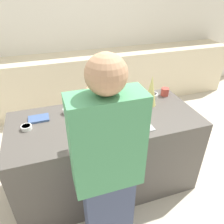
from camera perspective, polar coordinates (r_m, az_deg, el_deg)
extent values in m
plane|color=beige|center=(2.71, -1.44, -17.55)|extent=(12.00, 12.00, 0.00)
cube|color=white|center=(4.07, -11.65, 20.24)|extent=(8.00, 0.05, 2.60)
cube|color=beige|center=(4.00, -9.72, 7.76)|extent=(6.00, 0.60, 0.94)
cube|color=#514C47|center=(2.40, -1.58, -10.58)|extent=(1.86, 0.84, 0.89)
cube|color=silver|center=(2.03, 3.38, -3.45)|extent=(0.47, 0.31, 0.01)
cube|color=#5B2D14|center=(2.00, 3.43, -2.08)|extent=(0.18, 0.17, 0.11)
cube|color=white|center=(1.95, 3.51, 0.03)|extent=(0.20, 0.20, 0.06)
cylinder|color=#5B2D14|center=(1.96, 4.57, 2.38)|extent=(0.02, 0.02, 0.07)
cone|color=#DBD675|center=(2.32, 10.20, 5.46)|extent=(0.12, 0.12, 0.33)
cylinder|color=white|center=(2.21, -6.17, 0.23)|extent=(0.14, 0.14, 0.05)
cylinder|color=brown|center=(2.20, -6.20, 0.66)|extent=(0.11, 0.11, 0.01)
cylinder|color=white|center=(2.24, -11.55, 0.27)|extent=(0.09, 0.09, 0.05)
cylinder|color=white|center=(2.23, -11.61, 0.69)|extent=(0.08, 0.08, 0.01)
cylinder|color=silver|center=(2.53, 10.57, 4.20)|extent=(0.12, 0.12, 0.05)
cylinder|color=brown|center=(2.52, 10.62, 4.62)|extent=(0.10, 0.10, 0.01)
cylinder|color=white|center=(2.11, -21.45, -3.78)|extent=(0.09, 0.09, 0.04)
cylinder|color=brown|center=(2.11, -21.52, -3.47)|extent=(0.08, 0.08, 0.01)
cylinder|color=silver|center=(2.34, -5.01, 2.12)|extent=(0.12, 0.12, 0.05)
cylinder|color=yellow|center=(2.33, -5.02, 2.49)|extent=(0.10, 0.10, 0.01)
cylinder|color=silver|center=(2.44, 6.75, 3.37)|extent=(0.12, 0.12, 0.05)
cylinder|color=pink|center=(2.43, 6.77, 3.75)|extent=(0.10, 0.10, 0.01)
cylinder|color=silver|center=(2.30, -8.98, 1.27)|extent=(0.11, 0.11, 0.05)
cylinder|color=yellow|center=(2.29, -9.02, 1.65)|extent=(0.09, 0.09, 0.01)
cube|color=#3F598C|center=(2.22, -18.60, -1.64)|extent=(0.19, 0.13, 0.02)
cylinder|color=#B24238|center=(2.61, 13.65, 5.14)|extent=(0.09, 0.09, 0.09)
cube|color=#424C6B|center=(1.94, -0.98, -25.65)|extent=(0.35, 0.19, 0.85)
cube|color=#4C9966|center=(1.36, -1.26, -8.06)|extent=(0.46, 0.21, 0.67)
sphere|color=tan|center=(1.13, -1.53, 9.79)|extent=(0.23, 0.23, 0.23)
cylinder|color=tan|center=(1.46, -3.98, 1.89)|extent=(0.08, 0.46, 0.08)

